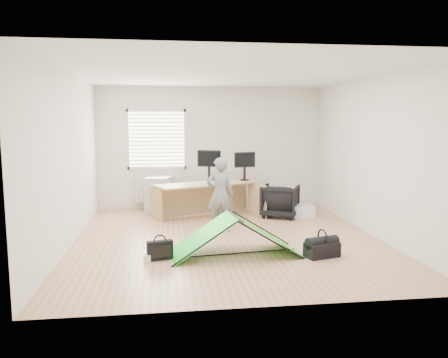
{
  "coord_description": "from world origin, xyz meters",
  "views": [
    {
      "loc": [
        -0.96,
        -7.04,
        1.94
      ],
      "look_at": [
        0.0,
        0.4,
        0.95
      ],
      "focal_mm": 35.0,
      "sensor_mm": 36.0,
      "label": 1
    }
  ],
  "objects": [
    {
      "name": "duffel_bag",
      "position": [
        1.22,
        -1.17,
        0.11
      ],
      "size": [
        0.54,
        0.37,
        0.21
      ],
      "primitive_type": "cube",
      "rotation": [
        0.0,
        0.0,
        0.27
      ],
      "color": "black",
      "rests_on": "ground"
    },
    {
      "name": "laptop_bag",
      "position": [
        -1.09,
        -1.0,
        0.14
      ],
      "size": [
        0.38,
        0.2,
        0.27
      ],
      "primitive_type": "cube",
      "rotation": [
        0.0,
        0.0,
        0.26
      ],
      "color": "black",
      "rests_on": "ground"
    },
    {
      "name": "kite",
      "position": [
        -0.01,
        -0.9,
        0.29
      ],
      "size": [
        1.96,
        1.04,
        0.58
      ],
      "primitive_type": null,
      "rotation": [
        0.0,
        0.0,
        0.12
      ],
      "color": "#12C719",
      "rests_on": "ground"
    },
    {
      "name": "monitor_left",
      "position": [
        -0.12,
        1.92,
        0.95
      ],
      "size": [
        0.5,
        0.27,
        0.47
      ],
      "primitive_type": "cube",
      "rotation": [
        0.0,
        0.0,
        -0.34
      ],
      "color": "black",
      "rests_on": "desk"
    },
    {
      "name": "storage_crate",
      "position": [
        1.73,
        1.42,
        0.13
      ],
      "size": [
        0.49,
        0.37,
        0.25
      ],
      "primitive_type": "cube",
      "rotation": [
        0.0,
        0.0,
        0.13
      ],
      "color": "silver",
      "rests_on": "ground"
    },
    {
      "name": "monitor_right",
      "position": [
        0.63,
        1.92,
        0.93
      ],
      "size": [
        0.47,
        0.19,
        0.44
      ],
      "primitive_type": "cube",
      "rotation": [
        0.0,
        0.0,
        0.21
      ],
      "color": "black",
      "rests_on": "desk"
    },
    {
      "name": "radiator",
      "position": [
        -1.2,
        2.67,
        0.45
      ],
      "size": [
        1.0,
        0.12,
        0.6
      ],
      "primitive_type": "cube",
      "color": "silver",
      "rests_on": "back_wall"
    },
    {
      "name": "tote_bag",
      "position": [
        -0.82,
        2.62,
        0.21
      ],
      "size": [
        0.38,
        0.25,
        0.41
      ],
      "primitive_type": "cube",
      "rotation": [
        0.0,
        0.0,
        -0.31
      ],
      "color": "#1D876D",
      "rests_on": "ground"
    },
    {
      "name": "thermos",
      "position": [
        0.83,
        1.94,
        0.82
      ],
      "size": [
        0.08,
        0.08,
        0.23
      ],
      "primitive_type": "cylinder",
      "rotation": [
        0.0,
        0.0,
        0.24
      ],
      "color": "#CF747B",
      "rests_on": "desk"
    },
    {
      "name": "keyboard",
      "position": [
        0.0,
        1.9,
        0.72
      ],
      "size": [
        0.46,
        0.25,
        0.02
      ],
      "primitive_type": "cube",
      "rotation": [
        0.0,
        0.0,
        0.24
      ],
      "color": "beige",
      "rests_on": "desk"
    },
    {
      "name": "back_wall",
      "position": [
        0.0,
        2.75,
        1.35
      ],
      "size": [
        5.0,
        0.02,
        2.7
      ],
      "primitive_type": "cube",
      "color": "silver",
      "rests_on": "ground"
    },
    {
      "name": "desk",
      "position": [
        -0.18,
        1.64,
        0.36
      ],
      "size": [
        2.18,
        1.44,
        0.71
      ],
      "primitive_type": "cube",
      "rotation": [
        0.0,
        0.0,
        0.41
      ],
      "color": "tan",
      "rests_on": "ground"
    },
    {
      "name": "ground",
      "position": [
        0.0,
        0.0,
        0.0
      ],
      "size": [
        5.5,
        5.5,
        0.0
      ],
      "primitive_type": "plane",
      "color": "tan",
      "rests_on": "ground"
    },
    {
      "name": "white_box",
      "position": [
        -1.27,
        -1.06,
        0.05
      ],
      "size": [
        0.11,
        0.11,
        0.1
      ],
      "primitive_type": "cube",
      "rotation": [
        0.0,
        0.0,
        0.09
      ],
      "color": "silver",
      "rests_on": "ground"
    },
    {
      "name": "window",
      "position": [
        -1.2,
        2.71,
        1.55
      ],
      "size": [
        1.2,
        0.06,
        1.2
      ],
      "primitive_type": "cube",
      "color": "silver",
      "rests_on": "back_wall"
    },
    {
      "name": "office_chair",
      "position": [
        1.3,
        1.52,
        0.33
      ],
      "size": [
        0.95,
        0.96,
        0.66
      ],
      "primitive_type": "imported",
      "rotation": [
        0.0,
        0.0,
        2.71
      ],
      "color": "black",
      "rests_on": "ground"
    },
    {
      "name": "person",
      "position": [
        -0.05,
        0.52,
        0.66
      ],
      "size": [
        0.51,
        0.36,
        1.32
      ],
      "primitive_type": "imported",
      "rotation": [
        0.0,
        0.0,
        3.06
      ],
      "color": "slate",
      "rests_on": "ground"
    },
    {
      "name": "filing_cabinet",
      "position": [
        -1.15,
        2.38,
        0.38
      ],
      "size": [
        0.66,
        0.76,
        0.76
      ],
      "primitive_type": "cube",
      "rotation": [
        0.0,
        0.0,
        -0.3
      ],
      "color": "#ADAEB2",
      "rests_on": "ground"
    }
  ]
}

